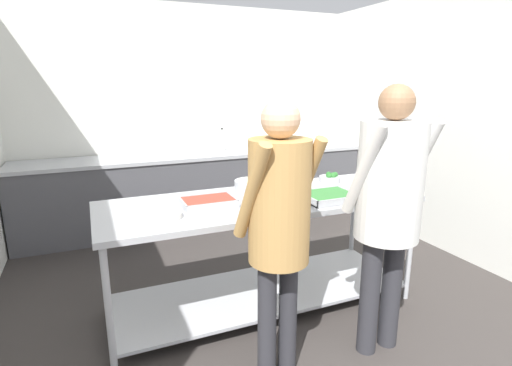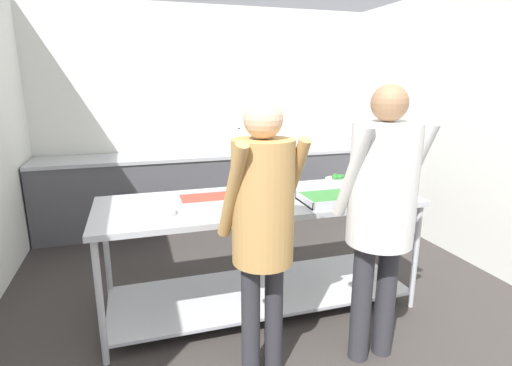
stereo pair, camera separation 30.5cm
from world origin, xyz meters
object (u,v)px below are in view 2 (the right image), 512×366
plate_stack (159,212)px  serving_tray_vegetables (205,201)px  sauce_pan (253,185)px  guest_serving_right (263,215)px  water_bottle (239,140)px  broccoli_bowl (336,180)px  guest_serving_left (382,199)px  serving_tray_roast (328,199)px

plate_stack → serving_tray_vegetables: serving_tray_vegetables is taller
sauce_pan → guest_serving_right: 1.01m
water_bottle → sauce_pan: bearing=-101.3°
sauce_pan → broccoli_bowl: 0.75m
plate_stack → guest_serving_left: 1.41m
plate_stack → serving_tray_vegetables: (0.33, 0.14, 0.01)m
serving_tray_vegetables → serving_tray_roast: (0.86, -0.21, 0.00)m
plate_stack → serving_tray_roast: serving_tray_roast is taller
guest_serving_left → water_bottle: size_ratio=6.06×
serving_tray_vegetables → serving_tray_roast: bearing=-13.7°
serving_tray_vegetables → guest_serving_right: (0.19, -0.74, 0.12)m
broccoli_bowl → water_bottle: water_bottle is taller
sauce_pan → water_bottle: bearing=78.7°
water_bottle → serving_tray_roast: bearing=-88.7°
serving_tray_vegetables → guest_serving_left: 1.21m
sauce_pan → water_bottle: size_ratio=1.46×
serving_tray_roast → guest_serving_left: size_ratio=0.22×
serving_tray_roast → water_bottle: (-0.05, 2.34, 0.11)m
guest_serving_left → guest_serving_right: 0.73m
sauce_pan → broccoli_bowl: sauce_pan is taller
serving_tray_vegetables → plate_stack: bearing=-156.6°
broccoli_bowl → serving_tray_vegetables: bearing=-167.9°
plate_stack → sauce_pan: 0.85m
plate_stack → water_bottle: bearing=63.3°
serving_tray_vegetables → broccoli_bowl: broccoli_bowl is taller
serving_tray_vegetables → serving_tray_roast: size_ratio=0.99×
guest_serving_right → water_bottle: 2.93m
broccoli_bowl → guest_serving_right: 1.41m
serving_tray_vegetables → broccoli_bowl: bearing=12.1°
serving_tray_roast → water_bottle: bearing=91.3°
broccoli_bowl → guest_serving_left: size_ratio=0.11×
serving_tray_vegetables → guest_serving_left: (0.92, -0.78, 0.15)m
sauce_pan → guest_serving_left: (0.49, -1.01, 0.13)m
serving_tray_vegetables → broccoli_bowl: 1.21m
serving_tray_vegetables → sauce_pan: (0.43, 0.23, 0.02)m
plate_stack → guest_serving_right: size_ratio=0.13×
sauce_pan → guest_serving_left: 1.13m
serving_tray_vegetables → serving_tray_roast: 0.89m
serving_tray_vegetables → broccoli_bowl: size_ratio=2.02×
guest_serving_left → guest_serving_right: (-0.73, 0.03, -0.04)m
guest_serving_right → plate_stack: bearing=131.2°
guest_serving_right → water_bottle: guest_serving_right is taller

